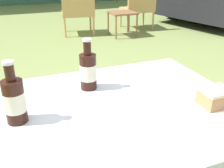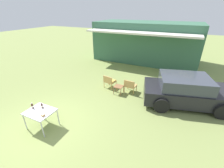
% 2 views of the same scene
% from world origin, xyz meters
% --- Properties ---
extents(ground_plane, '(60.00, 60.00, 0.00)m').
position_xyz_m(ground_plane, '(0.00, 0.00, 0.00)').
color(ground_plane, olive).
extents(cabin_building, '(8.42, 4.96, 3.19)m').
position_xyz_m(cabin_building, '(1.27, 10.26, 1.61)').
color(cabin_building, '#38664C').
rests_on(cabin_building, ground_plane).
extents(parked_car, '(4.23, 2.81, 1.39)m').
position_xyz_m(parked_car, '(4.80, 4.13, 0.68)').
color(parked_car, black).
rests_on(parked_car, ground_plane).
extents(wicker_chair_cushioned, '(0.66, 0.61, 0.76)m').
position_xyz_m(wicker_chair_cushioned, '(0.86, 4.03, 0.44)').
color(wicker_chair_cushioned, tan).
rests_on(wicker_chair_cushioned, ground_plane).
extents(wicker_chair_plain, '(0.61, 0.55, 0.76)m').
position_xyz_m(wicker_chair_plain, '(2.11, 4.01, 0.44)').
color(wicker_chair_plain, tan).
rests_on(wicker_chair_plain, ground_plane).
extents(garden_side_table, '(0.46, 0.45, 0.44)m').
position_xyz_m(garden_side_table, '(1.59, 3.64, 0.38)').
color(garden_side_table, brown).
rests_on(garden_side_table, ground_plane).
extents(patio_table, '(0.99, 0.82, 0.74)m').
position_xyz_m(patio_table, '(0.00, 0.00, 0.67)').
color(patio_table, silver).
rests_on(patio_table, ground_plane).
extents(cake_on_plate, '(0.22, 0.22, 0.08)m').
position_xyz_m(cake_on_plate, '(0.33, -0.15, 0.77)').
color(cake_on_plate, white).
rests_on(cake_on_plate, patio_table).
extents(cola_bottle_near, '(0.08, 0.08, 0.23)m').
position_xyz_m(cola_bottle_near, '(-0.08, 0.20, 0.83)').
color(cola_bottle_near, black).
rests_on(cola_bottle_near, patio_table).
extents(cola_bottle_far, '(0.08, 0.08, 0.23)m').
position_xyz_m(cola_bottle_far, '(-0.39, 0.03, 0.83)').
color(cola_bottle_far, black).
rests_on(cola_bottle_far, patio_table).
extents(fork, '(0.17, 0.07, 0.01)m').
position_xyz_m(fork, '(0.24, -0.14, 0.74)').
color(fork, silver).
rests_on(fork, patio_table).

